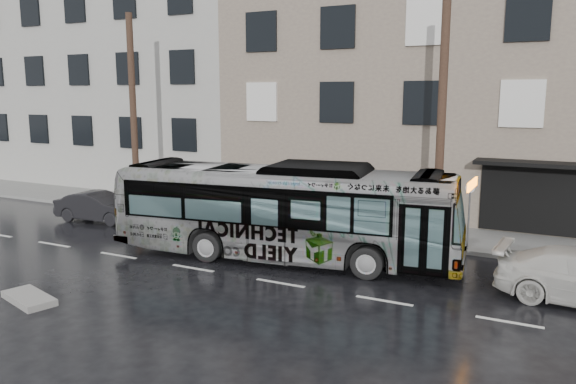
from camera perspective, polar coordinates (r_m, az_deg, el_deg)
name	(u,v)px	position (r m, az deg, el deg)	size (l,w,h in m)	color
ground	(235,249)	(20.54, -5.45, -5.83)	(120.00, 120.00, 0.00)	black
sidewalk	(294,221)	(24.67, 0.66, -2.93)	(90.00, 3.60, 0.15)	gray
building_taupe	(452,95)	(29.89, 16.31, 9.41)	(20.00, 12.00, 11.00)	gray
building_grey	(125,59)	(42.19, -16.27, 12.85)	(26.00, 15.00, 16.00)	#A9A8A0
utility_pole_front	(441,121)	(20.40, 15.32, 7.01)	(0.30, 0.30, 9.00)	#462F23
utility_pole_rear	(133,114)	(27.00, -15.44, 7.64)	(0.30, 0.30, 9.00)	#462F23
sign_post	(469,216)	(20.62, 17.89, -2.35)	(0.06, 0.06, 2.40)	slate
bus	(284,211)	(18.98, -0.43, -1.97)	(2.77, 11.84, 3.30)	#B2B2B2
dark_sedan	(99,207)	(26.11, -18.67, -1.44)	(1.38, 3.96, 1.31)	black
slush_pile	(29,298)	(17.03, -24.82, -9.77)	(1.80, 0.80, 0.18)	gray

